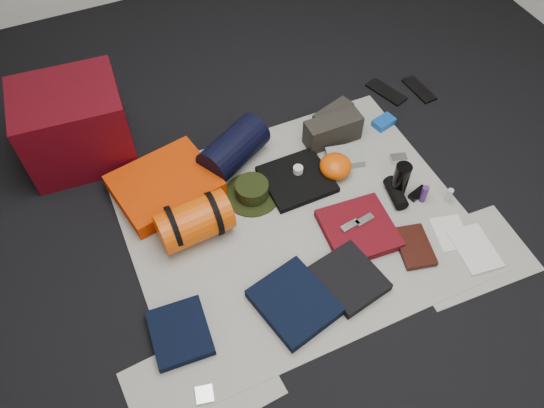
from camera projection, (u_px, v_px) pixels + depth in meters
name	position (u px, v px, depth m)	size (l,w,h in m)	color
floor	(297.00, 224.00, 2.62)	(4.50, 4.50, 0.02)	black
newspaper_mat	(297.00, 223.00, 2.61)	(1.60, 1.30, 0.01)	#B6B5A8
newspaper_sheet_front_left	(201.00, 383.00, 2.14)	(0.58, 0.40, 0.00)	#B6B5A8
newspaper_sheet_front_right	(467.00, 255.00, 2.50)	(0.58, 0.40, 0.00)	#B6B5A8
red_cabinet	(74.00, 125.00, 2.71)	(0.52, 0.43, 0.43)	#4D050E
sleeping_pad	(165.00, 185.00, 2.69)	(0.49, 0.40, 0.09)	#D43502
stuff_sack	(194.00, 221.00, 2.49)	(0.20, 0.20, 0.34)	#D74503
sack_strap_left	(174.00, 228.00, 2.46)	(0.22, 0.22, 0.03)	black
sack_strap_right	(214.00, 213.00, 2.51)	(0.22, 0.22, 0.03)	black
navy_duffel	(234.00, 148.00, 2.77)	(0.20, 0.20, 0.38)	black
boonie_brim	(252.00, 194.00, 2.71)	(0.29, 0.29, 0.01)	black
boonie_crown	(252.00, 189.00, 2.67)	(0.17, 0.17, 0.07)	black
hiking_boot_left	(333.00, 130.00, 2.88)	(0.31, 0.12, 0.16)	#292620
hiking_boot_right	(333.00, 117.00, 2.96)	(0.24, 0.09, 0.12)	#292620
flip_flop_left	(386.00, 92.00, 3.18)	(0.09, 0.25, 0.01)	black
flip_flop_right	(419.00, 89.00, 3.19)	(0.09, 0.24, 0.01)	black
trousers_navy_a	(180.00, 333.00, 2.24)	(0.24, 0.27, 0.04)	black
trousers_navy_b	(294.00, 302.00, 2.32)	(0.30, 0.34, 0.05)	black
trousers_charcoal	(349.00, 278.00, 2.40)	(0.26, 0.29, 0.05)	black
black_tshirt	(297.00, 179.00, 2.75)	(0.34, 0.31, 0.03)	black
red_shirt	(359.00, 229.00, 2.56)	(0.33, 0.33, 0.04)	#590911
orange_stuff_sack	(336.00, 166.00, 2.75)	(0.17, 0.17, 0.11)	#D74503
first_aid_pouch	(345.00, 157.00, 2.83)	(0.18, 0.14, 0.05)	gray
water_bottle	(401.00, 180.00, 2.64)	(0.08, 0.08, 0.20)	black
speaker	(396.00, 193.00, 2.67)	(0.07, 0.07, 0.18)	black
compact_camera	(398.00, 159.00, 2.83)	(0.09, 0.05, 0.03)	silver
cyan_case	(384.00, 122.00, 3.00)	(0.12, 0.08, 0.04)	#10469B
toiletry_purple	(424.00, 194.00, 2.65)	(0.03, 0.03, 0.10)	#432067
toiletry_clear	(449.00, 195.00, 2.65)	(0.03, 0.03, 0.09)	#ADB2AE
paperback_book	(414.00, 247.00, 2.50)	(0.15, 0.23, 0.03)	black
map_booklet	(475.00, 249.00, 2.51)	(0.17, 0.25, 0.01)	silver
map_printout	(451.00, 233.00, 2.57)	(0.15, 0.20, 0.01)	silver
sunglasses	(418.00, 193.00, 2.70)	(0.11, 0.04, 0.03)	black
key_cluster	(204.00, 394.00, 2.10)	(0.07, 0.07, 0.01)	silver
tape_roll	(298.00, 170.00, 2.74)	(0.05, 0.05, 0.04)	beige
energy_bar_a	(350.00, 226.00, 2.53)	(0.10, 0.04, 0.01)	silver
energy_bar_b	(364.00, 220.00, 2.55)	(0.10, 0.04, 0.01)	silver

